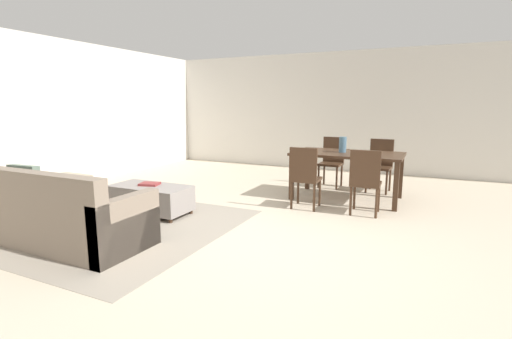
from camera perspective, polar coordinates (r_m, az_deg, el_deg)
The scene contains 13 objects.
ground_plane at distance 4.31m, azimuth -0.06°, elevation -10.75°, with size 10.80×10.80×0.00m, color beige.
wall_back at distance 8.82m, azimuth 14.18°, elevation 8.51°, with size 9.00×0.12×2.70m, color silver.
wall_left at distance 7.49m, azimuth -31.28°, elevation 7.18°, with size 0.12×11.00×2.70m, color silver.
area_rug at distance 5.16m, azimuth -21.43°, elevation -7.89°, with size 3.00×2.80×0.01m, color gray.
couch at distance 4.77m, azimuth -28.70°, elevation -6.27°, with size 2.23×0.85×0.86m.
ottoman_table at distance 5.45m, azimuth -15.83°, elevation -4.16°, with size 1.13×0.56×0.40m.
dining_table at distance 6.17m, azimuth 13.81°, elevation 1.72°, with size 1.70×0.97×0.76m.
dining_chair_near_left at distance 5.47m, azimuth 7.47°, elevation -0.73°, with size 0.42×0.42×0.92m.
dining_chair_near_right at distance 5.32m, azimuth 16.39°, elevation -1.34°, with size 0.42×0.42×0.92m.
dining_chair_far_left at distance 7.11m, azimuth 11.56°, elevation 1.62°, with size 0.41×0.41×0.92m.
dining_chair_far_right at distance 6.92m, azimuth 18.46°, elevation 1.08°, with size 0.42×0.42×0.92m.
vase_centerpiece at distance 6.17m, azimuth 13.13°, elevation 3.73°, with size 0.12×0.12×0.25m, color slate.
book_on_ottoman at distance 5.45m, azimuth -15.97°, elevation -2.15°, with size 0.26×0.20×0.03m, color maroon.
Camera 1 is at (1.73, -3.64, 1.52)m, focal length 26.13 mm.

